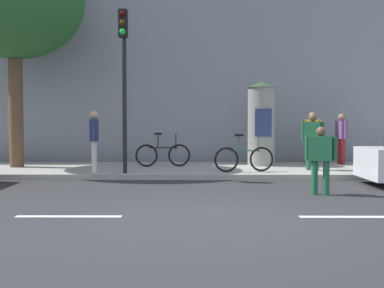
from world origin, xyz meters
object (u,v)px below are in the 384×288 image
object	(u,v)px
pedestrian_near_pole	(94,136)
pedestrian_with_backpack	(312,133)
pedestrian_tallest	(341,134)
pedestrian_in_dark_shirt	(313,136)
traffic_light	(124,65)
pedestrian_in_light_jacket	(321,154)
bicycle_upright	(244,158)
street_tree	(14,0)
bicycle_leaning	(163,154)
poster_column	(261,123)

from	to	relation	value
pedestrian_near_pole	pedestrian_with_backpack	bearing A→B (deg)	20.53
pedestrian_tallest	pedestrian_in_dark_shirt	xyz separation A→B (m)	(-1.44, -1.94, -0.01)
traffic_light	pedestrian_in_light_jacket	distance (m)	5.95
pedestrian_in_light_jacket	bicycle_upright	distance (m)	3.60
pedestrian_near_pole	pedestrian_in_dark_shirt	distance (m)	6.43
street_tree	pedestrian_in_dark_shirt	size ratio (longest dim) A/B	4.27
pedestrian_in_light_jacket	pedestrian_with_backpack	size ratio (longest dim) A/B	0.84
traffic_light	pedestrian_in_dark_shirt	distance (m)	5.93
pedestrian_with_backpack	bicycle_leaning	distance (m)	5.13
traffic_light	street_tree	world-z (taller)	street_tree
bicycle_leaning	pedestrian_with_backpack	bearing A→B (deg)	9.50
poster_column	pedestrian_with_backpack	world-z (taller)	poster_column
traffic_light	pedestrian_in_dark_shirt	size ratio (longest dim) A/B	2.69
street_tree	pedestrian_tallest	world-z (taller)	street_tree
bicycle_leaning	bicycle_upright	world-z (taller)	same
street_tree	pedestrian_with_backpack	bearing A→B (deg)	5.85
pedestrian_near_pole	pedestrian_in_dark_shirt	bearing A→B (deg)	5.65
street_tree	pedestrian_in_light_jacket	world-z (taller)	street_tree
pedestrian_in_light_jacket	pedestrian_near_pole	xyz separation A→B (m)	(-5.63, 3.18, 0.30)
pedestrian_in_dark_shirt	bicycle_leaning	bearing A→B (deg)	166.46
traffic_light	pedestrian_with_backpack	world-z (taller)	traffic_light
street_tree	pedestrian_with_backpack	world-z (taller)	street_tree
pedestrian_with_backpack	bicycle_upright	bearing A→B (deg)	-136.54
pedestrian_in_light_jacket	bicycle_upright	bearing A→B (deg)	111.85
pedestrian_in_light_jacket	pedestrian_with_backpack	world-z (taller)	pedestrian_with_backpack
bicycle_leaning	bicycle_upright	bearing A→B (deg)	-32.90
poster_column	pedestrian_with_backpack	xyz separation A→B (m)	(1.78, 0.33, -0.34)
traffic_light	poster_column	world-z (taller)	traffic_light
street_tree	pedestrian_with_backpack	distance (m)	10.60
poster_column	street_tree	size ratio (longest dim) A/B	0.39
street_tree	pedestrian_near_pole	xyz separation A→B (m)	(2.82, -1.58, -4.23)
pedestrian_with_backpack	bicycle_leaning	world-z (taller)	pedestrian_with_backpack
poster_column	pedestrian_in_dark_shirt	bearing A→B (deg)	-50.58
poster_column	bicycle_upright	xyz separation A→B (m)	(-0.78, -2.09, -1.02)
street_tree	bicycle_leaning	distance (m)	6.75
pedestrian_tallest	pedestrian_in_dark_shirt	distance (m)	2.42
pedestrian_tallest	pedestrian_near_pole	world-z (taller)	pedestrian_near_pole
pedestrian_in_light_jacket	pedestrian_in_dark_shirt	xyz separation A→B (m)	(0.77, 3.81, 0.27)
street_tree	pedestrian_in_light_jacket	size ratio (longest dim) A/B	4.80
street_tree	bicycle_upright	xyz separation A→B (m)	(7.12, -1.44, -4.88)
street_tree	pedestrian_tallest	xyz separation A→B (m)	(10.66, 1.00, -4.25)
street_tree	traffic_light	bearing A→B (deg)	-27.45
pedestrian_in_light_jacket	bicycle_leaning	distance (m)	6.21
pedestrian_with_backpack	street_tree	bearing A→B (deg)	-174.15
pedestrian_near_pole	pedestrian_with_backpack	xyz separation A→B (m)	(6.86, 2.57, 0.03)
pedestrian_tallest	street_tree	bearing A→B (deg)	-174.65
traffic_light	bicycle_upright	size ratio (longest dim) A/B	2.57
pedestrian_with_backpack	bicycle_leaning	xyz separation A→B (m)	(-5.01, -0.84, -0.68)
pedestrian_in_light_jacket	pedestrian_with_backpack	bearing A→B (deg)	77.95
bicycle_upright	pedestrian_in_dark_shirt	bearing A→B (deg)	13.15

